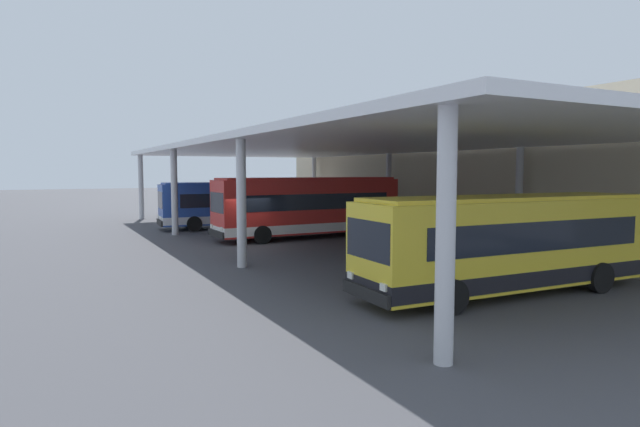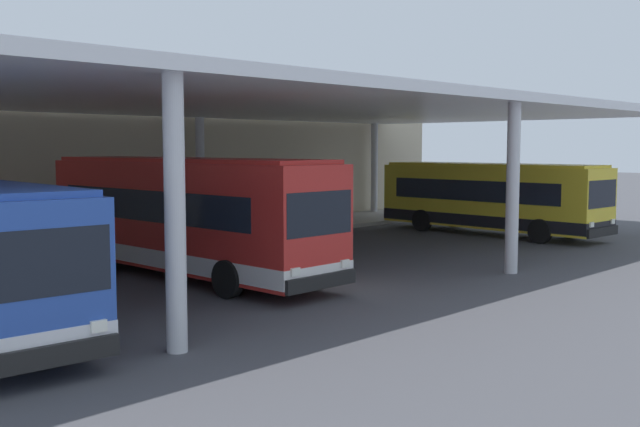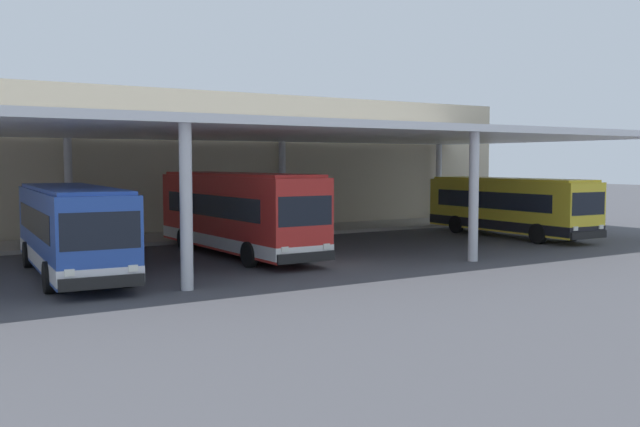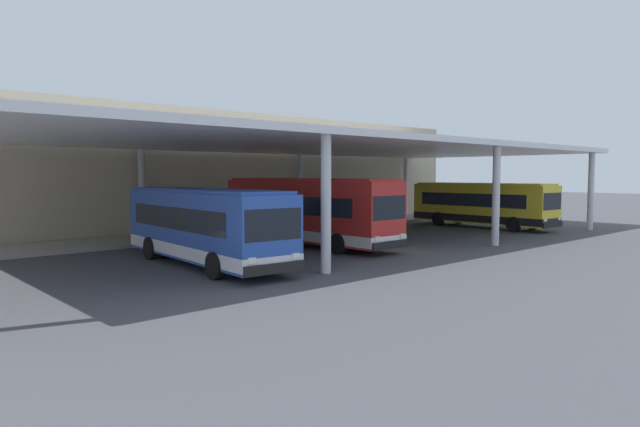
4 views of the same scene
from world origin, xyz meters
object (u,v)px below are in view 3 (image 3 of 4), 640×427
object	(u,v)px
bus_second_bay	(237,213)
trash_bin	(301,220)
bus_nearest_bay	(72,229)
bench_waiting	(263,222)
bus_middle_bay	(509,206)

from	to	relation	value
bus_second_bay	trash_bin	distance (m)	10.95
bus_nearest_bay	bus_second_bay	xyz separation A→B (m)	(7.36, 1.90, 0.19)
bus_second_bay	trash_bin	world-z (taller)	bus_second_bay
bus_nearest_bay	trash_bin	bearing A→B (deg)	32.39
bus_nearest_bay	trash_bin	distance (m)	17.89
bench_waiting	trash_bin	size ratio (longest dim) A/B	1.84
bus_second_bay	bus_middle_bay	bearing A→B (deg)	-2.86
bus_second_bay	bus_middle_bay	world-z (taller)	bus_second_bay
bus_second_bay	bench_waiting	size ratio (longest dim) A/B	6.32
trash_bin	bus_second_bay	bearing A→B (deg)	-135.22
bus_second_bay	bus_nearest_bay	bearing A→B (deg)	-165.50
bus_second_bay	trash_bin	size ratio (longest dim) A/B	11.60
bus_second_bay	bench_waiting	distance (m)	9.24
bus_second_bay	bench_waiting	world-z (taller)	bus_second_bay
bus_nearest_bay	bus_middle_bay	bearing A→B (deg)	2.74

